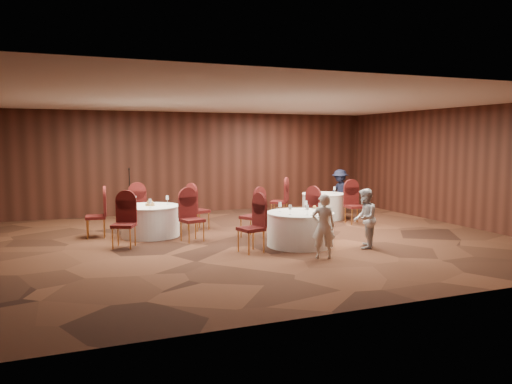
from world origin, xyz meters
name	(u,v)px	position (x,y,z in m)	size (l,w,h in m)	color
ground	(251,240)	(0.00, 0.00, 0.00)	(12.00, 12.00, 0.00)	black
room_shell	(251,156)	(0.00, 0.00, 1.96)	(12.00, 12.00, 12.00)	silver
table_main	(300,229)	(0.79, -0.94, 0.38)	(1.48, 1.48, 0.74)	white
table_left	(150,221)	(-2.09, 1.38, 0.38)	(1.43, 1.43, 0.74)	white
table_right	(323,206)	(3.17, 2.25, 0.38)	(1.28, 1.28, 0.74)	white
chairs_main	(275,220)	(0.48, -0.30, 0.50)	(2.84, 2.15, 1.00)	#390E0B
chairs_left	(150,216)	(-2.09, 1.37, 0.50)	(3.17, 3.01, 1.00)	#390E0B
chairs_right	(316,204)	(2.72, 1.90, 0.50)	(2.18, 2.32, 1.00)	#390E0B
tabletop_main	(309,208)	(0.94, -1.05, 0.84)	(1.05, 1.06, 0.22)	silver
tabletop_left	(150,202)	(-2.08, 1.39, 0.82)	(0.83, 0.79, 0.22)	silver
tabletop_right	(335,189)	(3.42, 2.04, 0.90)	(0.08, 0.08, 0.22)	silver
mic_stand	(130,206)	(-2.23, 3.89, 0.44)	(0.24, 0.24, 1.52)	black
woman_a	(324,226)	(0.68, -2.17, 0.64)	(0.47, 0.31, 1.28)	silver
woman_b	(365,218)	(1.96, -1.68, 0.64)	(0.63, 0.49, 1.29)	silver
man_c	(340,192)	(4.14, 2.92, 0.70)	(0.90, 0.52, 1.39)	black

